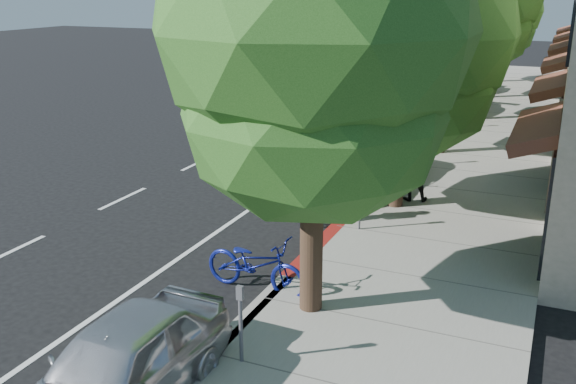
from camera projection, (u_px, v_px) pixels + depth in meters
The scene contains 17 objects.
ground at pixel (305, 264), 13.54m from camera, with size 120.00×120.00×0.00m, color black.
sidewalk at pixel (472, 174), 19.64m from camera, with size 4.60×56.00×0.15m, color gray.
curb at pixel (398, 166), 20.50m from camera, with size 0.30×56.00×0.15m, color #9E998E.
curb_red_segment at pixel (322, 243), 14.39m from camera, with size 0.32×4.00×0.15m, color maroon.
street_tree_0 at pixel (314, 38), 9.95m from camera, with size 5.14×5.14×7.93m.
street_tree_1 at pixel (404, 37), 15.33m from camera, with size 5.47×5.47×7.46m.
street_tree_2 at pixel (448, 24), 20.57m from camera, with size 4.37×4.37×7.10m.
street_tree_4 at pixel (492, 8), 31.01m from camera, with size 4.46×4.46×7.29m.
street_tree_5 at pixel (504, 12), 36.39m from camera, with size 4.45×4.45×6.69m.
cyclist at pixel (314, 192), 15.27m from camera, with size 0.65×0.43×1.79m, color white.
bicycle at pixel (256, 264), 12.16m from camera, with size 0.75×2.15×1.13m, color navy.
silver_suv at pixel (350, 162), 18.42m from camera, with size 2.45×5.32×1.48m, color #98989C.
dark_sedan at pixel (362, 122), 23.93m from camera, with size 1.44×4.13×1.36m, color black.
white_pickup at pixel (432, 99), 27.77m from camera, with size 2.43×5.98×1.74m, color white.
dark_suv_far at pixel (460, 79), 33.63m from camera, with size 1.93×4.79×1.63m, color black.
near_car_a at pixel (120, 367), 8.73m from camera, with size 1.58×3.92×1.33m, color silver.
pedestrian at pixel (414, 169), 16.81m from camera, with size 0.82×0.64×1.70m, color black.
Camera 1 is at (4.57, -11.53, 5.65)m, focal length 40.00 mm.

